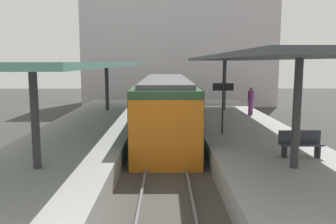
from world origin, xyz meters
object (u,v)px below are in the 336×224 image
platform_bench (300,143)px  platform_sign (223,97)px  commuter_train (166,108)px  passenger_near_bench (251,101)px

platform_bench → platform_sign: size_ratio=0.63×
commuter_train → platform_bench: 8.15m
passenger_near_bench → platform_sign: bearing=-114.9°
platform_sign → passenger_near_bench: 6.23m
commuter_train → platform_sign: size_ratio=5.48×
platform_bench → passenger_near_bench: bearing=86.2°
commuter_train → platform_sign: 4.02m
platform_bench → passenger_near_bench: (0.63, 9.38, 0.38)m
platform_sign → passenger_near_bench: size_ratio=1.35×
passenger_near_bench → platform_bench: bearing=-93.8°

